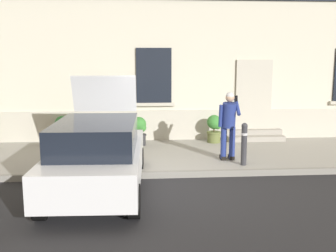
{
  "coord_description": "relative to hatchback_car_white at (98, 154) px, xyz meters",
  "views": [
    {
      "loc": [
        -0.83,
        -7.85,
        2.71
      ],
      "look_at": [
        -0.08,
        1.6,
        1.1
      ],
      "focal_mm": 42.29,
      "sensor_mm": 36.0,
      "label": 1
    }
  ],
  "objects": [
    {
      "name": "planter_olive",
      "position": [
        3.19,
        4.0,
        -0.19
      ],
      "size": [
        0.44,
        0.44,
        0.86
      ],
      "color": "#606B38",
      "rests_on": "sidewalk"
    },
    {
      "name": "building_facade",
      "position": [
        1.64,
        5.24,
        2.93
      ],
      "size": [
        24.0,
        1.52,
        7.5
      ],
      "color": "beige",
      "rests_on": "ground"
    },
    {
      "name": "person_on_phone",
      "position": [
        3.11,
        1.79,
        0.35
      ],
      "size": [
        0.51,
        0.49,
        1.75
      ],
      "rotation": [
        0.0,
        0.0,
        0.22
      ],
      "color": "navy",
      "rests_on": "sidewalk"
    },
    {
      "name": "hatchback_car_white",
      "position": [
        0.0,
        0.0,
        0.0
      ],
      "size": [
        1.92,
        4.13,
        2.34
      ],
      "color": "white",
      "rests_on": "ground"
    },
    {
      "name": "bollard_far_left",
      "position": [
        0.32,
        1.3,
        -0.09
      ],
      "size": [
        0.15,
        0.15,
        1.04
      ],
      "color": "#333338",
      "rests_on": "sidewalk"
    },
    {
      "name": "planter_charcoal",
      "position": [
        0.87,
        3.76,
        -0.19
      ],
      "size": [
        0.44,
        0.44,
        0.86
      ],
      "color": "#2D2D30",
      "rests_on": "sidewalk"
    },
    {
      "name": "curb_edge",
      "position": [
        1.63,
        0.89,
        -0.72
      ],
      "size": [
        24.0,
        0.12,
        0.15
      ],
      "primitive_type": "cube",
      "color": "gray",
      "rests_on": "ground"
    },
    {
      "name": "bollard_near_person",
      "position": [
        3.39,
        1.3,
        -0.09
      ],
      "size": [
        0.15,
        0.15,
        1.04
      ],
      "color": "#333338",
      "rests_on": "sidewalk"
    },
    {
      "name": "entrance_stoop",
      "position": [
        4.55,
        4.28,
        -0.52
      ],
      "size": [
        1.81,
        0.64,
        0.32
      ],
      "color": "#9E998E",
      "rests_on": "sidewalk"
    },
    {
      "name": "sidewalk",
      "position": [
        1.63,
        2.75,
        -0.72
      ],
      "size": [
        24.0,
        3.6,
        0.15
      ],
      "primitive_type": "cube",
      "color": "#99968E",
      "rests_on": "ground"
    },
    {
      "name": "ground_plane",
      "position": [
        1.63,
        -0.05,
        -0.8
      ],
      "size": [
        80.0,
        80.0,
        0.0
      ],
      "primitive_type": "plane",
      "color": "#232326"
    },
    {
      "name": "planter_terracotta",
      "position": [
        -1.45,
        4.14,
        -0.19
      ],
      "size": [
        0.44,
        0.44,
        0.86
      ],
      "color": "#B25B38",
      "rests_on": "sidewalk"
    }
  ]
}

